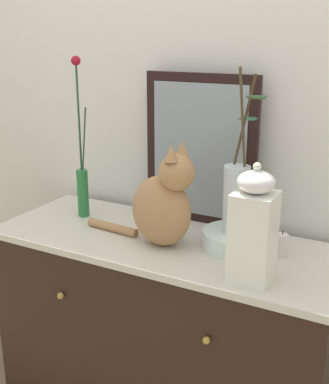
% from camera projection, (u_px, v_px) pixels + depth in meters
% --- Properties ---
extents(wall_back, '(4.40, 0.08, 2.60)m').
position_uv_depth(wall_back, '(204.00, 94.00, 1.91)').
color(wall_back, silver).
rests_on(wall_back, ground_plane).
extents(sideboard, '(1.28, 0.52, 0.81)m').
position_uv_depth(sideboard, '(164.00, 336.00, 1.91)').
color(sideboard, black).
rests_on(sideboard, ground_plane).
extents(mirror_leaning, '(0.45, 0.03, 0.57)m').
position_uv_depth(mirror_leaning, '(200.00, 150.00, 1.87)').
color(mirror_leaning, black).
rests_on(mirror_leaning, sideboard).
extents(cat_sitting, '(0.45, 0.17, 0.37)m').
position_uv_depth(cat_sitting, '(163.00, 204.00, 1.69)').
color(cat_sitting, '#AF7D4E').
rests_on(cat_sitting, sideboard).
extents(vase_slim_green, '(0.06, 0.05, 0.63)m').
position_uv_depth(vase_slim_green, '(82.00, 176.00, 1.97)').
color(vase_slim_green, '#287237').
rests_on(vase_slim_green, sideboard).
extents(bowl_porcelain, '(0.22, 0.22, 0.06)m').
position_uv_depth(bowl_porcelain, '(234.00, 239.00, 1.71)').
color(bowl_porcelain, white).
rests_on(bowl_porcelain, sideboard).
extents(vase_glass_clear, '(0.14, 0.15, 0.55)m').
position_uv_depth(vase_glass_clear, '(237.00, 195.00, 1.66)').
color(vase_glass_clear, silver).
rests_on(vase_glass_clear, bowl_porcelain).
extents(jar_lidded_porcelain, '(0.12, 0.12, 0.37)m').
position_uv_depth(jar_lidded_porcelain, '(253.00, 229.00, 1.44)').
color(jar_lidded_porcelain, white).
rests_on(jar_lidded_porcelain, sideboard).
extents(candle_pillar, '(0.04, 0.04, 0.09)m').
position_uv_depth(candle_pillar, '(282.00, 246.00, 1.63)').
color(candle_pillar, silver).
rests_on(candle_pillar, sideboard).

